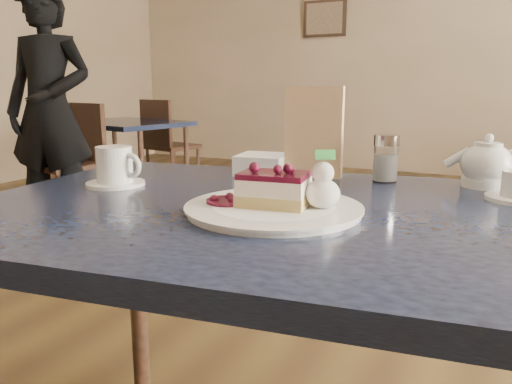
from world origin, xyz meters
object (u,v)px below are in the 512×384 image
at_px(main_table, 281,246).
at_px(patron, 50,111).
at_px(cheesecake_slice, 274,189).
at_px(dessert_plate, 274,209).
at_px(tea_set, 492,170).
at_px(coffee_set, 116,168).
at_px(bg_table_far_left, 129,196).

bearing_deg(main_table, patron, 138.85).
xyz_separation_m(main_table, cheesecake_slice, (0.01, -0.05, 0.12)).
bearing_deg(dessert_plate, main_table, 97.52).
bearing_deg(tea_set, coffee_set, -156.86).
bearing_deg(bg_table_far_left, patron, -73.46).
relative_size(main_table, tea_set, 5.53).
bearing_deg(cheesecake_slice, main_table, 90.00).
height_order(dessert_plate, cheesecake_slice, cheesecake_slice).
xyz_separation_m(cheesecake_slice, tea_set, (0.33, 0.38, 0.00)).
bearing_deg(dessert_plate, coffee_set, 170.91).
bearing_deg(bg_table_far_left, main_table, -32.63).
bearing_deg(patron, cheesecake_slice, -51.49).
relative_size(cheesecake_slice, tea_set, 0.56).
distance_m(bg_table_far_left, patron, 1.08).
height_order(coffee_set, patron, patron).
relative_size(coffee_set, patron, 0.09).
bearing_deg(patron, tea_set, -41.33).
bearing_deg(dessert_plate, cheesecake_slice, 90.00).
xyz_separation_m(coffee_set, patron, (-1.87, 1.50, 0.02)).
relative_size(cheesecake_slice, bg_table_far_left, 0.08).
bearing_deg(tea_set, patron, 155.76).
height_order(dessert_plate, bg_table_far_left, dessert_plate).
bearing_deg(tea_set, dessert_plate, -131.03).
xyz_separation_m(main_table, dessert_plate, (0.01, -0.05, 0.08)).
height_order(dessert_plate, patron, patron).
distance_m(main_table, patron, 2.74).
distance_m(coffee_set, bg_table_far_left, 3.08).
xyz_separation_m(main_table, tea_set, (0.34, 0.34, 0.12)).
distance_m(cheesecake_slice, patron, 2.77).
bearing_deg(dessert_plate, bg_table_far_left, 134.92).
relative_size(main_table, dessert_plate, 4.21).
distance_m(main_table, tea_set, 0.49).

